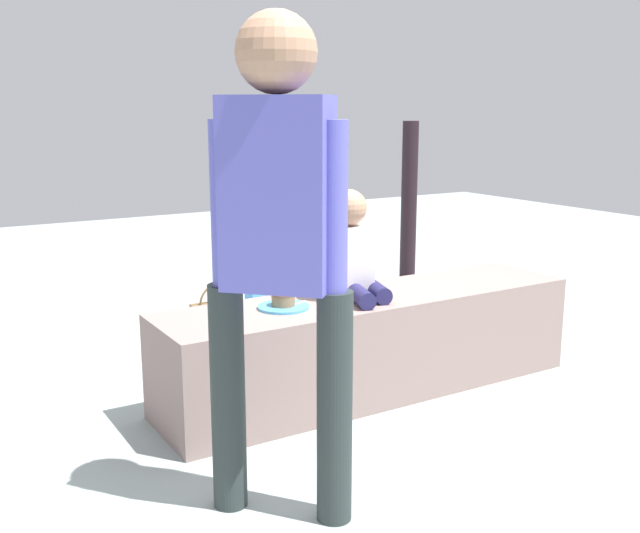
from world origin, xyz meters
TOP-DOWN VIEW (x-y plane):
  - ground_plane at (0.00, 0.00)m, footprint 12.00×12.00m
  - concrete_ledge at (0.00, 0.00)m, footprint 2.01×0.48m
  - child_seated at (-0.11, 0.01)m, footprint 0.29×0.35m
  - adult_standing at (-0.86, -0.71)m, footprint 0.36×0.36m
  - cake_plate at (-0.45, 0.01)m, footprint 0.22×0.22m
  - gift_bag at (0.13, 1.34)m, footprint 0.22×0.11m
  - railing_post at (1.28, 1.37)m, footprint 0.36×0.36m
  - water_bottle_near_gift at (0.45, 1.24)m, footprint 0.07×0.07m
  - party_cup_red at (0.44, 0.65)m, footprint 0.08×0.08m
  - cake_box_white at (0.77, 1.26)m, footprint 0.28×0.29m
  - handbag_black_leather at (0.22, 0.43)m, footprint 0.28×0.13m
  - handbag_brown_canvas at (-0.32, 1.01)m, footprint 0.30×0.10m

SIDE VIEW (x-z plane):
  - ground_plane at x=0.00m, z-range 0.00..0.00m
  - party_cup_red at x=0.44m, z-range 0.00..0.10m
  - cake_box_white at x=0.77m, z-range 0.00..0.15m
  - water_bottle_near_gift at x=0.45m, z-range -0.01..0.21m
  - handbag_black_leather at x=0.22m, z-range -0.04..0.29m
  - handbag_brown_canvas at x=-0.32m, z-range -0.05..0.30m
  - gift_bag at x=0.13m, z-range -0.02..0.34m
  - concrete_ledge at x=0.00m, z-range 0.00..0.46m
  - railing_post at x=1.28m, z-range -0.14..1.06m
  - cake_plate at x=-0.45m, z-range 0.45..0.51m
  - child_seated at x=-0.11m, z-range 0.43..0.91m
  - adult_standing at x=-0.86m, z-range 0.16..1.73m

